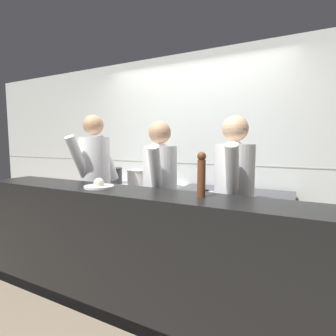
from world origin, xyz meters
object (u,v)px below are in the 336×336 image
object	(u,v)px
chefs_knife	(214,191)
chef_head_cook	(95,182)
pepper_mill	(201,174)
oven_range	(138,216)
chef_sous	(160,196)
stock_pot	(113,175)
plated_dish_main	(99,185)
sauce_pot	(137,177)
chef_line	(234,202)
braising_pot	(164,180)

from	to	relation	value
chefs_knife	chef_head_cook	distance (m)	1.37
pepper_mill	oven_range	bearing A→B (deg)	139.47
chefs_knife	chef_head_cook	world-z (taller)	chef_head_cook
pepper_mill	chef_sous	size ratio (longest dim) A/B	0.20
stock_pot	plated_dish_main	bearing A→B (deg)	-55.54
sauce_pot	chef_line	xyz separation A→B (m)	(1.41, -0.60, -0.05)
pepper_mill	sauce_pot	bearing A→B (deg)	140.08
plated_dish_main	chef_sous	xyz separation A→B (m)	(0.34, 0.48, -0.15)
chefs_knife	chef_line	world-z (taller)	chef_line
chefs_knife	chef_sous	size ratio (longest dim) A/B	0.25
chef_sous	stock_pot	bearing A→B (deg)	131.04
chef_sous	chefs_knife	bearing A→B (deg)	37.88
plated_dish_main	stock_pot	bearing A→B (deg)	124.46
oven_range	chef_sous	distance (m)	1.11
braising_pot	chef_line	xyz separation A→B (m)	(1.03, -0.66, -0.04)
chef_head_cook	plated_dish_main	bearing A→B (deg)	-40.29
oven_range	chef_sous	world-z (taller)	chef_sous
braising_pot	pepper_mill	bearing A→B (deg)	-51.17
sauce_pot	chef_sous	bearing A→B (deg)	-42.23
braising_pot	chefs_knife	xyz separation A→B (m)	(0.69, -0.13, -0.07)
oven_range	sauce_pot	world-z (taller)	sauce_pot
stock_pot	braising_pot	xyz separation A→B (m)	(0.79, 0.05, -0.01)
stock_pot	pepper_mill	world-z (taller)	pepper_mill
sauce_pot	chef_head_cook	bearing A→B (deg)	-110.48
pepper_mill	chefs_knife	bearing A→B (deg)	102.48
chefs_knife	pepper_mill	world-z (taller)	pepper_mill
chef_sous	sauce_pot	bearing A→B (deg)	118.89
oven_range	stock_pot	world-z (taller)	stock_pot
braising_pot	chef_sous	bearing A→B (deg)	-64.90
oven_range	stock_pot	size ratio (longest dim) A/B	4.37
stock_pot	chef_line	size ratio (longest dim) A/B	0.16
sauce_pot	braising_pot	bearing A→B (deg)	7.73
stock_pot	pepper_mill	size ratio (longest dim) A/B	0.81
sauce_pot	chef_head_cook	distance (m)	0.60
plated_dish_main	braising_pot	bearing A→B (deg)	89.26
chefs_knife	chef_line	xyz separation A→B (m)	(0.34, -0.52, 0.03)
stock_pot	sauce_pot	bearing A→B (deg)	-0.74
sauce_pot	chef_line	world-z (taller)	chef_line
plated_dish_main	pepper_mill	xyz separation A→B (m)	(0.93, 0.04, 0.15)
stock_pot	chef_head_cook	distance (m)	0.60
stock_pot	chef_line	xyz separation A→B (m)	(1.82, -0.61, -0.05)
pepper_mill	chef_head_cook	world-z (taller)	chef_head_cook
oven_range	pepper_mill	world-z (taller)	pepper_mill
sauce_pot	plated_dish_main	distance (m)	1.18
chef_sous	chef_head_cook	bearing A→B (deg)	156.24
chefs_knife	pepper_mill	xyz separation A→B (m)	(0.22, -1.00, 0.32)
chef_head_cook	sauce_pot	bearing A→B (deg)	73.54
plated_dish_main	chef_line	distance (m)	1.18
braising_pot	pepper_mill	xyz separation A→B (m)	(0.91, -1.13, 0.25)
stock_pot	chef_sous	size ratio (longest dim) A/B	0.16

